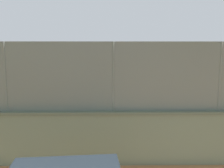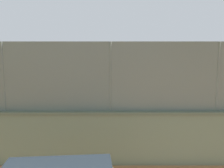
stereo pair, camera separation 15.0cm
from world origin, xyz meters
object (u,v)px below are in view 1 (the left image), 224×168
Objects in this scene: player_near_wall_returning at (160,82)px; sports_ball at (85,94)px; player_at_service_line at (82,79)px; courtside_bench at (171,127)px.

sports_ball is at bearing 3.50° from player_near_wall_returning.
player_near_wall_returning is (-6.09, 1.56, -0.05)m from player_at_service_line.
courtside_bench is (1.60, 9.58, -0.45)m from player_near_wall_returning.
courtside_bench is at bearing 113.80° from sports_ball.
player_near_wall_returning is 0.97× the size of courtside_bench.
sports_ball is (-0.41, 1.91, -0.89)m from player_at_service_line.
player_near_wall_returning is at bearing 165.59° from player_at_service_line.
player_at_service_line is 1.05× the size of player_near_wall_returning.
courtside_bench is (-4.49, 11.15, -0.50)m from player_at_service_line.
player_near_wall_returning reaches higher than sports_ball.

